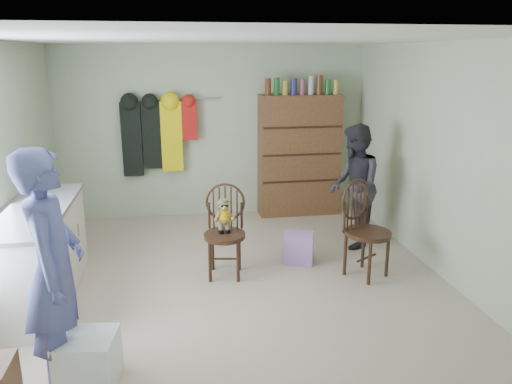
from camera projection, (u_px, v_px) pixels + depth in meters
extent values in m
plane|color=#C3B49D|center=(236.00, 284.00, 5.32)|extent=(5.00, 5.00, 0.00)
plane|color=beige|center=(214.00, 132.00, 7.36)|extent=(4.50, 0.00, 4.50)
plane|color=beige|center=(443.00, 162.00, 5.34)|extent=(0.00, 5.00, 5.00)
plane|color=white|center=(233.00, 39.00, 4.65)|extent=(5.00, 5.00, 0.00)
cube|color=silver|center=(39.00, 256.00, 4.89)|extent=(0.60, 1.80, 0.90)
cube|color=slate|center=(33.00, 210.00, 4.77)|extent=(0.64, 1.86, 0.04)
cylinder|color=#99999E|center=(61.00, 264.00, 4.49)|extent=(0.02, 0.02, 0.14)
cylinder|color=#99999E|center=(79.00, 230.00, 5.35)|extent=(0.02, 0.02, 0.14)
cube|color=white|center=(88.00, 360.00, 3.66)|extent=(0.46, 0.44, 0.39)
cylinder|color=#3C2215|center=(225.00, 236.00, 5.39)|extent=(0.52, 0.52, 0.04)
cylinder|color=#3C2215|center=(210.00, 262.00, 5.31)|extent=(0.04, 0.04, 0.45)
cylinder|color=#3C2215|center=(238.00, 262.00, 5.31)|extent=(0.04, 0.04, 0.45)
cylinder|color=#3C2215|center=(213.00, 251.00, 5.61)|extent=(0.04, 0.04, 0.45)
cylinder|color=#3C2215|center=(239.00, 251.00, 5.61)|extent=(0.04, 0.04, 0.45)
torus|color=#3C2215|center=(225.00, 202.00, 5.48)|extent=(0.44, 0.10, 0.44)
cylinder|color=#3C2215|center=(209.00, 215.00, 5.51)|extent=(0.03, 0.03, 0.30)
cylinder|color=#3C2215|center=(242.00, 216.00, 5.50)|extent=(0.03, 0.03, 0.30)
cylinder|color=#EDB40A|center=(224.00, 215.00, 5.35)|extent=(0.12, 0.12, 0.11)
cylinder|color=#475128|center=(224.00, 225.00, 5.38)|extent=(0.07, 0.07, 0.18)
sphere|color=#9E7042|center=(224.00, 206.00, 5.32)|extent=(0.11, 0.11, 0.11)
cylinder|color=#475128|center=(224.00, 201.00, 5.30)|extent=(0.10, 0.10, 0.04)
cube|color=black|center=(224.00, 206.00, 5.27)|extent=(0.08, 0.01, 0.02)
cylinder|color=#3C2215|center=(368.00, 233.00, 5.38)|extent=(0.65, 0.65, 0.05)
cylinder|color=#3C2215|center=(370.00, 264.00, 5.24)|extent=(0.04, 0.04, 0.47)
cylinder|color=#3C2215|center=(387.00, 256.00, 5.44)|extent=(0.04, 0.04, 0.47)
cylinder|color=#3C2215|center=(345.00, 255.00, 5.48)|extent=(0.04, 0.04, 0.47)
cylinder|color=#3C2215|center=(363.00, 248.00, 5.67)|extent=(0.04, 0.04, 0.47)
torus|color=#3C2215|center=(356.00, 199.00, 5.43)|extent=(0.41, 0.27, 0.46)
cylinder|color=#3C2215|center=(345.00, 217.00, 5.35)|extent=(0.03, 0.03, 0.32)
cylinder|color=#3C2215|center=(366.00, 210.00, 5.58)|extent=(0.03, 0.03, 0.32)
cube|color=pink|center=(298.00, 248.00, 5.82)|extent=(0.41, 0.36, 0.36)
imported|color=#4D518D|center=(54.00, 270.00, 3.53)|extent=(0.45, 0.66, 1.77)
imported|color=#2D2B33|center=(354.00, 186.00, 6.21)|extent=(0.75, 0.87, 1.55)
cube|color=brown|center=(299.00, 155.00, 7.46)|extent=(1.20, 0.38, 1.80)
cube|color=#3C2215|center=(302.00, 181.00, 7.38)|extent=(1.16, 0.02, 0.03)
cube|color=#3C2215|center=(302.00, 155.00, 7.27)|extent=(1.16, 0.02, 0.03)
cube|color=#3C2215|center=(303.00, 127.00, 7.16)|extent=(1.16, 0.02, 0.03)
cylinder|color=#592D14|center=(268.00, 87.00, 7.02)|extent=(0.09, 0.09, 0.24)
cylinder|color=#19591E|center=(277.00, 86.00, 7.04)|extent=(0.08, 0.08, 0.25)
cylinder|color=#A59933|center=(285.00, 88.00, 7.06)|extent=(0.08, 0.08, 0.20)
cylinder|color=navy|center=(294.00, 87.00, 7.08)|extent=(0.09, 0.09, 0.24)
cylinder|color=#8C3F59|center=(302.00, 87.00, 7.10)|extent=(0.07, 0.07, 0.21)
cylinder|color=#B2B2B7|center=(311.00, 85.00, 7.11)|extent=(0.08, 0.08, 0.27)
cylinder|color=#592D14|center=(319.00, 85.00, 7.13)|extent=(0.09, 0.09, 0.28)
cylinder|color=#19591E|center=(328.00, 87.00, 7.16)|extent=(0.08, 0.08, 0.21)
cylinder|color=#A59933|center=(336.00, 87.00, 7.18)|extent=(0.08, 0.08, 0.21)
cylinder|color=#99999E|center=(186.00, 99.00, 7.11)|extent=(1.00, 0.02, 0.02)
cube|color=black|center=(132.00, 139.00, 7.08)|extent=(0.28, 0.10, 1.05)
cube|color=black|center=(152.00, 135.00, 7.11)|extent=(0.26, 0.10, 0.95)
cube|color=yellow|center=(172.00, 137.00, 7.16)|extent=(0.30, 0.10, 1.00)
cube|color=red|center=(189.00, 121.00, 7.14)|extent=(0.22, 0.10, 0.55)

